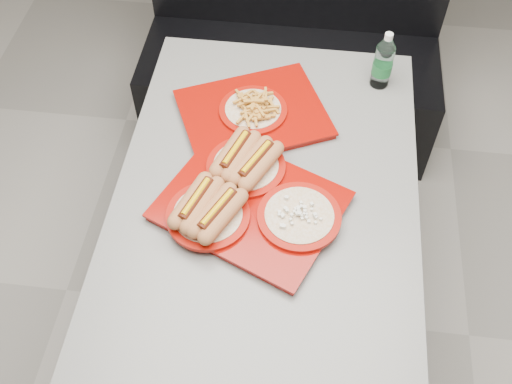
# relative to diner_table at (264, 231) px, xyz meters

# --- Properties ---
(ground) EXTENTS (6.00, 6.00, 0.00)m
(ground) POSITION_rel_diner_table_xyz_m (0.00, 0.00, -0.58)
(ground) COLOR gray
(ground) RESTS_ON ground
(diner_table) EXTENTS (0.92, 1.42, 0.75)m
(diner_table) POSITION_rel_diner_table_xyz_m (0.00, 0.00, 0.00)
(diner_table) COLOR black
(diner_table) RESTS_ON ground
(booth_bench) EXTENTS (1.30, 0.57, 1.35)m
(booth_bench) POSITION_rel_diner_table_xyz_m (0.00, 1.09, -0.18)
(booth_bench) COLOR black
(booth_bench) RESTS_ON ground
(tray_near) EXTENTS (0.60, 0.55, 0.11)m
(tray_near) POSITION_rel_diner_table_xyz_m (-0.06, -0.03, 0.20)
(tray_near) COLOR #8A0A03
(tray_near) RESTS_ON diner_table
(tray_far) EXTENTS (0.56, 0.51, 0.09)m
(tray_far) POSITION_rel_diner_table_xyz_m (-0.08, 0.33, 0.19)
(tray_far) COLOR #8A0A03
(tray_far) RESTS_ON diner_table
(water_bottle) EXTENTS (0.07, 0.07, 0.21)m
(water_bottle) POSITION_rel_diner_table_xyz_m (0.33, 0.54, 0.26)
(water_bottle) COLOR silver
(water_bottle) RESTS_ON diner_table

